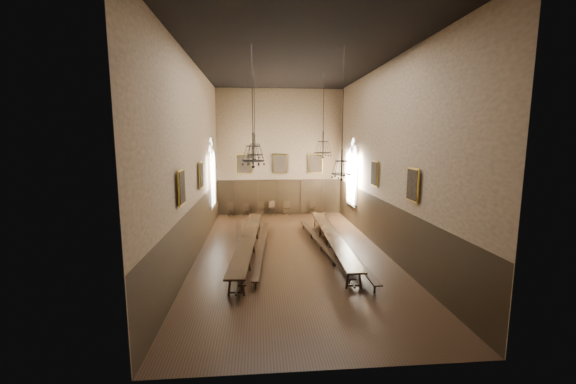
{
  "coord_description": "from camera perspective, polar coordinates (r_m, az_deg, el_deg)",
  "views": [
    {
      "loc": [
        -1.58,
        -16.56,
        5.43
      ],
      "look_at": [
        -0.04,
        1.5,
        2.73
      ],
      "focal_mm": 22.0,
      "sensor_mm": 36.0,
      "label": 1
    }
  ],
  "objects": [
    {
      "name": "chair_0",
      "position": [
        25.64,
        -9.18,
        -3.18
      ],
      "size": [
        0.49,
        0.49,
        1.0
      ],
      "rotation": [
        0.0,
        0.0,
        0.11
      ],
      "color": "black",
      "rests_on": "floor"
    },
    {
      "name": "portrait_left_1",
      "position": [
        13.47,
        -16.84,
        0.72
      ],
      "size": [
        0.12,
        1.0,
        1.3
      ],
      "color": "#AE8A29",
      "rests_on": "wall_left"
    },
    {
      "name": "portrait_right_1",
      "position": [
        14.46,
        19.5,
        1.11
      ],
      "size": [
        0.12,
        1.0,
        1.3
      ],
      "color": "#AE8A29",
      "rests_on": "wall_right"
    },
    {
      "name": "wainscot_panelling",
      "position": [
        17.16,
        0.56,
        -5.64
      ],
      "size": [
        9.0,
        18.0,
        2.5
      ],
      "primitive_type": null,
      "color": "black",
      "rests_on": "floor"
    },
    {
      "name": "table_left",
      "position": [
        17.3,
        -6.42,
        -8.46
      ],
      "size": [
        1.4,
        10.56,
        0.82
      ],
      "rotation": [
        0.0,
        0.0,
        -0.06
      ],
      "color": "black",
      "rests_on": "floor"
    },
    {
      "name": "chair_4",
      "position": [
        25.66,
        -0.23,
        -3.06
      ],
      "size": [
        0.51,
        0.51,
        0.99
      ],
      "rotation": [
        0.0,
        0.0,
        -0.19
      ],
      "color": "black",
      "rests_on": "floor"
    },
    {
      "name": "bench_right_inner",
      "position": [
        17.65,
        5.36,
        -8.57
      ],
      "size": [
        0.93,
        9.39,
        0.42
      ],
      "rotation": [
        0.0,
        0.0,
        0.07
      ],
      "color": "black",
      "rests_on": "floor"
    },
    {
      "name": "portrait_back_2",
      "position": [
        25.84,
        4.46,
        4.61
      ],
      "size": [
        1.1,
        0.12,
        1.4
      ],
      "color": "#AE8A29",
      "rests_on": "wall_back"
    },
    {
      "name": "portrait_right_0",
      "position": [
        18.63,
        13.82,
        2.89
      ],
      "size": [
        0.12,
        1.0,
        1.3
      ],
      "color": "#AE8A29",
      "rests_on": "wall_right"
    },
    {
      "name": "chandelier_front_left",
      "position": [
        13.99,
        -5.66,
        6.23
      ],
      "size": [
        0.89,
        0.89,
        4.55
      ],
      "color": "black",
      "rests_on": "ceiling"
    },
    {
      "name": "wall_front",
      "position": [
        7.77,
        6.88,
        1.52
      ],
      "size": [
        9.0,
        0.02,
        9.0
      ],
      "primitive_type": "cube",
      "color": "#8C7256",
      "rests_on": "ground"
    },
    {
      "name": "ceiling",
      "position": [
        17.02,
        0.6,
        20.61
      ],
      "size": [
        9.0,
        18.0,
        0.02
      ],
      "primitive_type": "cube",
      "color": "black",
      "rests_on": "ground"
    },
    {
      "name": "window_left",
      "position": [
        22.34,
        -12.21,
        3.07
      ],
      "size": [
        0.2,
        2.2,
        4.6
      ],
      "primitive_type": null,
      "color": "white",
      "rests_on": "wall_left"
    },
    {
      "name": "portrait_left_0",
      "position": [
        17.87,
        -13.89,
        2.66
      ],
      "size": [
        0.12,
        1.0,
        1.3
      ],
      "color": "#AE8A29",
      "rests_on": "wall_left"
    },
    {
      "name": "chandelier_back_left",
      "position": [
        19.43,
        -5.38,
        6.84
      ],
      "size": [
        0.9,
        0.9,
        4.56
      ],
      "color": "black",
      "rests_on": "ceiling"
    },
    {
      "name": "floor",
      "position": [
        17.51,
        0.55,
        -9.64
      ],
      "size": [
        9.0,
        18.0,
        0.02
      ],
      "primitive_type": "cube",
      "color": "black",
      "rests_on": "ground"
    },
    {
      "name": "table_right",
      "position": [
        17.81,
        7.05,
        -8.0
      ],
      "size": [
        1.05,
        10.33,
        0.8
      ],
      "rotation": [
        0.0,
        0.0,
        -0.03
      ],
      "color": "black",
      "rests_on": "floor"
    },
    {
      "name": "wall_back",
      "position": [
        25.64,
        -1.35,
        6.39
      ],
      "size": [
        9.0,
        0.02,
        9.0
      ],
      "primitive_type": "cube",
      "color": "#8C7256",
      "rests_on": "ground"
    },
    {
      "name": "portrait_back_0",
      "position": [
        25.52,
        -7.18,
        4.52
      ],
      "size": [
        1.1,
        0.12,
        1.4
      ],
      "color": "#AE8A29",
      "rests_on": "wall_back"
    },
    {
      "name": "wall_left",
      "position": [
        16.85,
        -14.95,
        5.02
      ],
      "size": [
        0.02,
        18.0,
        9.0
      ],
      "primitive_type": "cube",
      "color": "#8C7256",
      "rests_on": "ground"
    },
    {
      "name": "bench_right_outer",
      "position": [
        17.61,
        8.8,
        -8.59
      ],
      "size": [
        0.36,
        10.28,
        0.46
      ],
      "rotation": [
        0.0,
        0.0,
        0.0
      ],
      "color": "black",
      "rests_on": "floor"
    },
    {
      "name": "bench_left_outer",
      "position": [
        17.48,
        -7.84,
        -8.71
      ],
      "size": [
        0.98,
        10.1,
        0.45
      ],
      "rotation": [
        0.0,
        0.0,
        0.07
      ],
      "color": "black",
      "rests_on": "floor"
    },
    {
      "name": "wall_right",
      "position": [
        17.67,
        15.35,
        5.15
      ],
      "size": [
        0.02,
        18.0,
        9.0
      ],
      "primitive_type": "cube",
      "color": "#8C7256",
      "rests_on": "ground"
    },
    {
      "name": "portrait_back_1",
      "position": [
        25.55,
        -1.33,
        4.59
      ],
      "size": [
        1.1,
        0.12,
        1.4
      ],
      "color": "#AE8A29",
      "rests_on": "wall_back"
    },
    {
      "name": "window_right",
      "position": [
        22.96,
        10.34,
        3.26
      ],
      "size": [
        0.2,
        2.2,
        4.6
      ],
      "primitive_type": null,
      "color": "white",
      "rests_on": "wall_right"
    },
    {
      "name": "chandelier_front_right",
      "position": [
        14.3,
        8.66,
        4.33
      ],
      "size": [
        0.81,
        0.81,
        5.08
      ],
      "color": "black",
      "rests_on": "ceiling"
    },
    {
      "name": "chandelier_back_right",
      "position": [
        19.39,
        5.68,
        7.14
      ],
      "size": [
        0.94,
        0.94,
        4.45
      ],
      "color": "black",
      "rests_on": "ceiling"
    },
    {
      "name": "chair_2",
      "position": [
        25.57,
        -4.4,
        -3.16
      ],
      "size": [
        0.46,
        0.46,
        0.95
      ],
      "rotation": [
        0.0,
        0.0,
        -0.09
      ],
      "color": "black",
      "rests_on": "floor"
    },
    {
      "name": "bench_left_inner",
      "position": [
        17.32,
        -4.22,
        -8.93
      ],
      "size": [
        0.89,
        9.02,
        0.41
      ],
      "rotation": [
        0.0,
        0.0,
        -0.07
      ],
      "color": "black",
      "rests_on": "floor"
    },
    {
      "name": "chair_3",
      "position": [
        25.7,
        -2.53,
        -3.04
      ],
      "size": [
        0.55,
        0.55,
        1.01
      ],
      "rotation": [
        0.0,
        0.0,
        0.27
      ],
      "color": "black",
      "rests_on": "floor"
    },
    {
      "name": "chair_1",
      "position": [
        25.69,
        -6.73,
        -3.19
      ],
      "size": [
        0.44,
        0.44,
        0.87
      ],
      "rotation": [
        0.0,
        0.0,
        -0.17
      ],
      "color": "black",
      "rests_on": "floor"
    },
    {
      "name": "chair_6",
      "position": [
        25.98,
        4.03,
        -2.95
      ],
      "size": [
        0.48,
        0.48,
        0.98
      ],
      "rotation": [
        0.0,
        0.0,
        -0.11
      ],
      "color": "black",
      "rests_on": "floor"
    }
  ]
}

